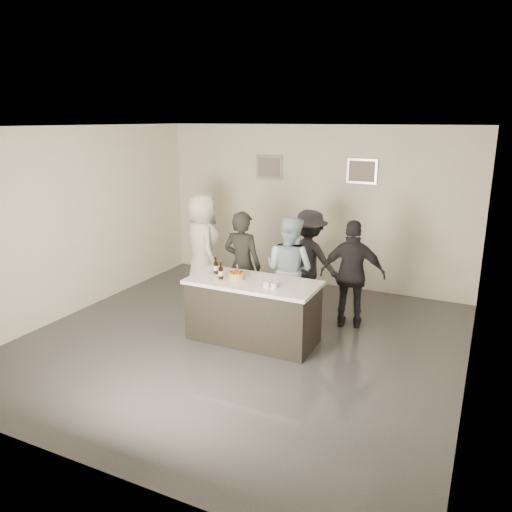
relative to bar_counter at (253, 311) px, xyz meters
name	(u,v)px	position (x,y,z in m)	size (l,w,h in m)	color
floor	(241,341)	(-0.14, -0.12, -0.45)	(6.00, 6.00, 0.00)	#3D3D42
ceiling	(239,127)	(-0.14, -0.12, 2.55)	(6.00, 6.00, 0.00)	white
wall_back	(313,206)	(-0.14, 2.88, 1.05)	(6.00, 0.04, 3.00)	silver
wall_front	(76,316)	(-0.14, -3.12, 1.05)	(6.00, 0.04, 3.00)	silver
wall_left	(75,221)	(-3.14, -0.12, 1.05)	(0.04, 6.00, 3.00)	silver
wall_right	(479,267)	(2.86, -0.12, 1.05)	(0.04, 6.00, 3.00)	silver
picture_left	(269,167)	(-1.04, 2.85, 1.75)	(0.54, 0.04, 0.44)	#B2B2B7
picture_right	(362,171)	(0.76, 2.85, 1.75)	(0.54, 0.04, 0.44)	#B2B2B7
bar_counter	(253,311)	(0.00, 0.00, 0.00)	(1.86, 0.86, 0.90)	white
cake	(237,276)	(-0.25, -0.01, 0.49)	(0.23, 0.23, 0.08)	gold
beer_bottle_a	(216,265)	(-0.64, 0.08, 0.58)	(0.07, 0.07, 0.26)	black
beer_bottle_b	(221,270)	(-0.45, -0.12, 0.58)	(0.07, 0.07, 0.26)	black
tumbler_cluster	(272,284)	(0.34, -0.11, 0.49)	(0.19, 0.19, 0.08)	gold
candles	(221,282)	(-0.37, -0.25, 0.45)	(0.24, 0.08, 0.01)	pink
person_main_black	(242,265)	(-0.53, 0.72, 0.42)	(0.63, 0.42, 1.74)	black
person_main_blue	(289,270)	(0.21, 0.85, 0.40)	(0.83, 0.64, 1.70)	#ABC7E0
person_guest_left	(203,246)	(-1.65, 1.35, 0.47)	(0.90, 0.59, 1.84)	white
person_guest_right	(352,274)	(1.13, 1.12, 0.38)	(0.97, 0.41, 1.66)	black
person_guest_back	(309,260)	(0.27, 1.57, 0.39)	(1.08, 0.62, 1.68)	#27262D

